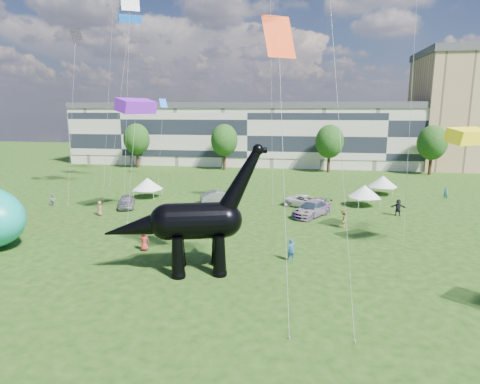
# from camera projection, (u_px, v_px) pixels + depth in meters

# --- Properties ---
(ground) EXTENTS (220.00, 220.00, 0.00)m
(ground) POSITION_uv_depth(u_px,v_px,m) (243.00, 294.00, 25.72)
(ground) COLOR #16330C
(ground) RESTS_ON ground
(terrace_row) EXTENTS (78.00, 11.00, 12.00)m
(terrace_row) POSITION_uv_depth(u_px,v_px,m) (251.00, 136.00, 85.71)
(terrace_row) COLOR beige
(terrace_row) RESTS_ON ground
(tree_far_left) EXTENTS (5.20, 5.20, 9.44)m
(tree_far_left) POSITION_uv_depth(u_px,v_px,m) (136.00, 137.00, 80.45)
(tree_far_left) COLOR #382314
(tree_far_left) RESTS_ON ground
(tree_mid_left) EXTENTS (5.20, 5.20, 9.44)m
(tree_mid_left) POSITION_uv_depth(u_px,v_px,m) (224.00, 138.00, 77.59)
(tree_mid_left) COLOR #382314
(tree_mid_left) RESTS_ON ground
(tree_mid_right) EXTENTS (5.20, 5.20, 9.44)m
(tree_mid_right) POSITION_uv_depth(u_px,v_px,m) (330.00, 139.00, 74.41)
(tree_mid_right) COLOR #382314
(tree_mid_right) RESTS_ON ground
(tree_far_right) EXTENTS (5.20, 5.20, 9.44)m
(tree_far_right) POSITION_uv_depth(u_px,v_px,m) (433.00, 140.00, 71.55)
(tree_far_right) COLOR #382314
(tree_far_right) RESTS_ON ground
(dinosaur_sculpture) EXTENTS (11.69, 4.91, 9.59)m
(dinosaur_sculpture) POSITION_uv_depth(u_px,v_px,m) (191.00, 223.00, 28.65)
(dinosaur_sculpture) COLOR black
(dinosaur_sculpture) RESTS_ON ground
(car_silver) EXTENTS (3.29, 4.86, 1.54)m
(car_silver) POSITION_uv_depth(u_px,v_px,m) (127.00, 201.00, 48.22)
(car_silver) COLOR #ABABB0
(car_silver) RESTS_ON ground
(car_grey) EXTENTS (5.19, 3.48, 1.62)m
(car_grey) POSITION_uv_depth(u_px,v_px,m) (220.00, 197.00, 50.38)
(car_grey) COLOR gray
(car_grey) RESTS_ON ground
(car_white) EXTENTS (5.75, 4.53, 1.45)m
(car_white) POSITION_uv_depth(u_px,v_px,m) (306.00, 201.00, 48.38)
(car_white) COLOR silver
(car_white) RESTS_ON ground
(car_dark) EXTENTS (4.96, 6.11, 1.66)m
(car_dark) POSITION_uv_depth(u_px,v_px,m) (312.00, 209.00, 44.30)
(car_dark) COLOR #595960
(car_dark) RESTS_ON ground
(gazebo_near) EXTENTS (4.79, 4.79, 2.62)m
(gazebo_near) POSITION_uv_depth(u_px,v_px,m) (364.00, 191.00, 48.79)
(gazebo_near) COLOR silver
(gazebo_near) RESTS_ON ground
(gazebo_far) EXTENTS (4.59, 4.59, 2.67)m
(gazebo_far) POSITION_uv_depth(u_px,v_px,m) (383.00, 181.00, 55.34)
(gazebo_far) COLOR silver
(gazebo_far) RESTS_ON ground
(gazebo_left) EXTENTS (4.04, 4.04, 2.69)m
(gazebo_left) POSITION_uv_depth(u_px,v_px,m) (148.00, 184.00, 53.46)
(gazebo_left) COLOR white
(gazebo_left) RESTS_ON ground
(visitors) EXTENTS (49.44, 25.67, 1.89)m
(visitors) POSITION_uv_depth(u_px,v_px,m) (272.00, 213.00, 42.18)
(visitors) COLOR black
(visitors) RESTS_ON ground
(kites) EXTENTS (57.11, 48.39, 22.45)m
(kites) POSITION_uv_depth(u_px,v_px,m) (151.00, 4.00, 35.64)
(kites) COLOR #FC1A10
(kites) RESTS_ON ground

